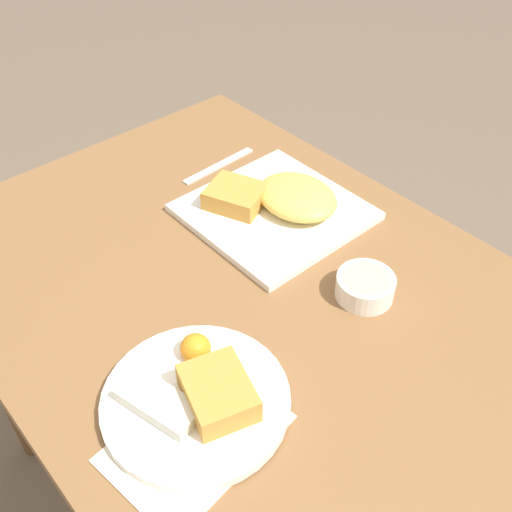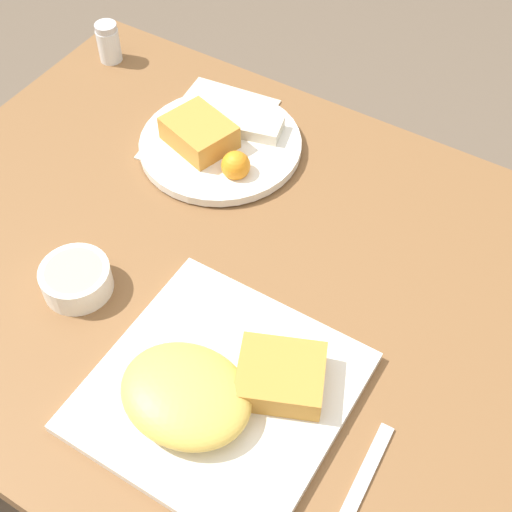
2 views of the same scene
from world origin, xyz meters
The scene contains 8 objects.
ground_plane centered at (0.00, 0.00, 0.00)m, with size 8.00×8.00×0.00m, color brown.
dining_table centered at (0.00, 0.00, 0.65)m, with size 1.04×0.78×0.74m.
menu_card centered at (-0.19, 0.23, 0.74)m, with size 0.18×0.24×0.00m.
plate_square_near centered at (0.08, -0.17, 0.76)m, with size 0.29×0.29×0.06m.
plate_oval_far centered at (-0.15, 0.19, 0.76)m, with size 0.25×0.25×0.05m.
sauce_ramekin centered at (-0.16, -0.13, 0.76)m, with size 0.09×0.09×0.04m.
salt_shaker centered at (-0.45, 0.29, 0.77)m, with size 0.04×0.04×0.07m.
butter_knife centered at (0.28, -0.19, 0.74)m, with size 0.02×0.18×0.00m.
Camera 2 is at (0.33, -0.49, 1.51)m, focal length 50.00 mm.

